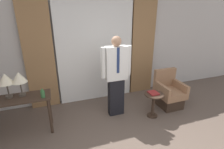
# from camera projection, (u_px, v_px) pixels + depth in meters

# --- Properties ---
(wall_back) EXTENTS (10.00, 0.06, 2.70)m
(wall_back) POSITION_uv_depth(u_px,v_px,m) (95.00, 49.00, 4.50)
(wall_back) COLOR beige
(wall_back) RESTS_ON ground_plane
(curtain_sheer_center) EXTENTS (1.93, 0.06, 2.58)m
(curtain_sheer_center) POSITION_uv_depth(u_px,v_px,m) (96.00, 52.00, 4.41)
(curtain_sheer_center) COLOR white
(curtain_sheer_center) RESTS_ON ground_plane
(curtain_drape_left) EXTENTS (0.66, 0.06, 2.58)m
(curtain_drape_left) POSITION_uv_depth(u_px,v_px,m) (39.00, 56.00, 4.00)
(curtain_drape_left) COLOR #997047
(curtain_drape_left) RESTS_ON ground_plane
(curtain_drape_right) EXTENTS (0.66, 0.06, 2.58)m
(curtain_drape_right) POSITION_uv_depth(u_px,v_px,m) (143.00, 48.00, 4.82)
(curtain_drape_right) COLOR #997047
(curtain_drape_right) RESTS_ON ground_plane
(desk) EXTENTS (1.22, 0.46, 0.79)m
(desk) POSITION_uv_depth(u_px,v_px,m) (17.00, 105.00, 3.24)
(desk) COLOR #38281E
(desk) RESTS_ON ground_plane
(table_lamp_left) EXTENTS (0.27, 0.27, 0.47)m
(table_lamp_left) POSITION_uv_depth(u_px,v_px,m) (5.00, 80.00, 3.10)
(table_lamp_left) COLOR #4C4238
(table_lamp_left) RESTS_ON desk
(table_lamp_right) EXTENTS (0.27, 0.27, 0.47)m
(table_lamp_right) POSITION_uv_depth(u_px,v_px,m) (19.00, 78.00, 3.16)
(table_lamp_right) COLOR #4C4238
(table_lamp_right) RESTS_ON desk
(bottle_near_edge) EXTENTS (0.08, 0.08, 0.17)m
(bottle_near_edge) POSITION_uv_depth(u_px,v_px,m) (43.00, 94.00, 3.20)
(bottle_near_edge) COLOR #336638
(bottle_near_edge) RESTS_ON desk
(person) EXTENTS (0.68, 0.22, 1.81)m
(person) POSITION_uv_depth(u_px,v_px,m) (116.00, 74.00, 3.78)
(person) COLOR black
(person) RESTS_ON ground_plane
(armchair) EXTENTS (0.59, 0.65, 0.91)m
(armchair) POSITION_uv_depth(u_px,v_px,m) (169.00, 93.00, 4.36)
(armchair) COLOR #38281E
(armchair) RESTS_ON ground_plane
(side_table) EXTENTS (0.42, 0.42, 0.57)m
(side_table) POSITION_uv_depth(u_px,v_px,m) (153.00, 101.00, 3.89)
(side_table) COLOR #38281E
(side_table) RESTS_ON ground_plane
(book) EXTENTS (0.20, 0.22, 0.03)m
(book) POSITION_uv_depth(u_px,v_px,m) (153.00, 93.00, 3.83)
(book) COLOR maroon
(book) RESTS_ON side_table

